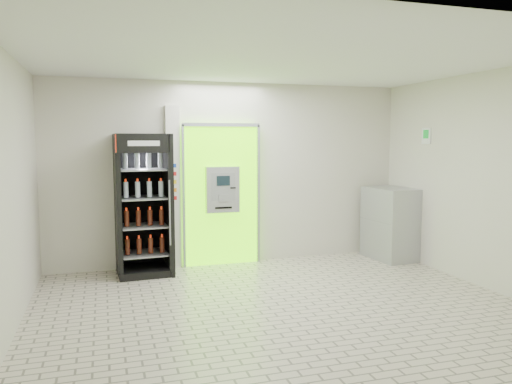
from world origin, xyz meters
name	(u,v)px	position (x,y,z in m)	size (l,w,h in m)	color
ground	(282,309)	(0.00, 0.00, 0.00)	(6.00, 6.00, 0.00)	#BDB29D
room_shell	(283,158)	(0.00, 0.00, 1.84)	(6.00, 6.00, 6.00)	beige
atm_assembly	(221,194)	(-0.20, 2.41, 1.17)	(1.30, 0.24, 2.33)	#60E900
pillar	(173,187)	(-0.98, 2.45, 1.30)	(0.22, 0.11, 2.60)	silver
beverage_cooler	(143,207)	(-1.48, 2.14, 1.03)	(0.84, 0.78, 2.15)	black
steel_cabinet	(390,223)	(2.68, 1.90, 0.62)	(0.70, 0.97, 1.23)	#9FA1A6
exit_sign	(426,136)	(2.99, 1.40, 2.12)	(0.02, 0.22, 0.26)	white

